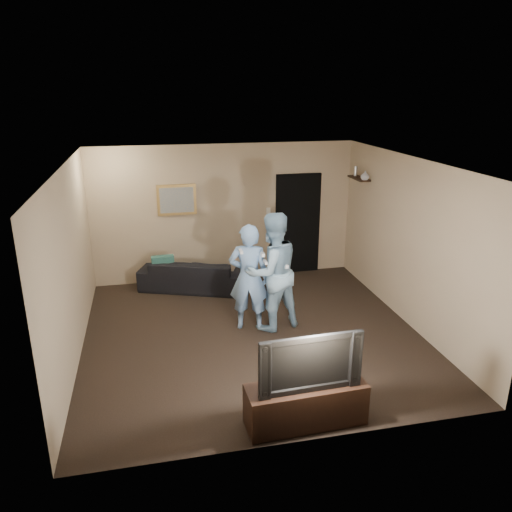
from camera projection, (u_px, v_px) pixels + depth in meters
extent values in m
plane|color=black|center=(252.00, 334.00, 7.64)|extent=(5.00, 5.00, 0.00)
cube|color=silver|center=(252.00, 163.00, 6.80)|extent=(5.00, 5.00, 0.04)
cube|color=tan|center=(225.00, 213.00, 9.53)|extent=(5.00, 0.04, 2.60)
cube|color=tan|center=(305.00, 332.00, 4.91)|extent=(5.00, 0.04, 2.60)
cube|color=tan|center=(71.00, 266.00, 6.71)|extent=(0.04, 5.00, 2.60)
cube|color=tan|center=(410.00, 242.00, 7.72)|extent=(0.04, 5.00, 2.60)
imported|color=black|center=(194.00, 274.00, 9.26)|extent=(2.10, 1.41, 0.57)
cube|color=#194C45|center=(163.00, 266.00, 9.09)|extent=(0.41, 0.16, 0.40)
cube|color=olive|center=(177.00, 200.00, 9.22)|extent=(0.72, 0.05, 0.57)
cube|color=slate|center=(177.00, 200.00, 9.20)|extent=(0.62, 0.01, 0.47)
cube|color=black|center=(298.00, 224.00, 9.89)|extent=(0.90, 0.06, 2.00)
cube|color=silver|center=(268.00, 211.00, 9.68)|extent=(0.08, 0.02, 0.12)
cube|color=black|center=(359.00, 178.00, 9.14)|extent=(0.20, 0.60, 0.03)
imported|color=#B6B6BB|center=(365.00, 175.00, 8.87)|extent=(0.18, 0.18, 0.16)
cylinder|color=#B4B4B8|center=(356.00, 171.00, 9.26)|extent=(0.06, 0.06, 0.18)
cube|color=black|center=(306.00, 404.00, 5.53)|extent=(1.35, 0.48, 0.48)
imported|color=black|center=(307.00, 359.00, 5.35)|extent=(1.15, 0.20, 0.66)
imported|color=#759CCB|center=(249.00, 277.00, 7.58)|extent=(0.70, 0.56, 1.68)
cube|color=white|center=(241.00, 251.00, 7.18)|extent=(0.04, 0.14, 0.04)
cube|color=white|center=(263.00, 255.00, 7.27)|extent=(0.05, 0.09, 0.05)
imported|color=#89AFC8|center=(272.00, 272.00, 7.57)|extent=(1.06, 0.93, 1.84)
cube|color=white|center=(265.00, 262.00, 7.26)|extent=(0.04, 0.14, 0.04)
cube|color=white|center=(286.00, 266.00, 7.35)|extent=(0.05, 0.09, 0.05)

